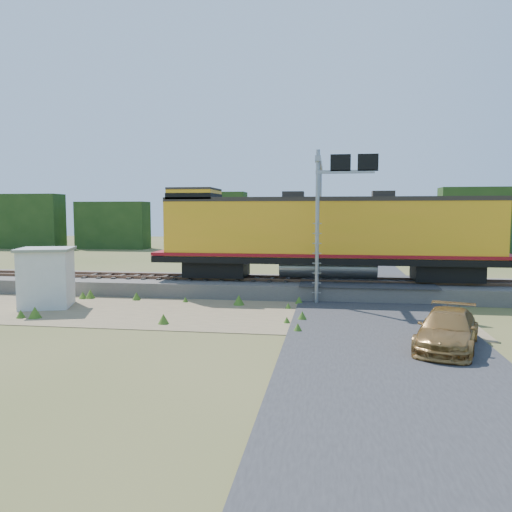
% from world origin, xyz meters
% --- Properties ---
extents(ground, '(140.00, 140.00, 0.00)m').
position_xyz_m(ground, '(0.00, 0.00, 0.00)').
color(ground, '#475123').
rests_on(ground, ground).
extents(ballast, '(70.00, 5.00, 0.80)m').
position_xyz_m(ballast, '(0.00, 6.00, 0.40)').
color(ballast, slate).
rests_on(ballast, ground).
extents(rails, '(70.00, 1.54, 0.16)m').
position_xyz_m(rails, '(0.00, 6.00, 0.88)').
color(rails, brown).
rests_on(rails, ballast).
extents(dirt_shoulder, '(26.00, 8.00, 0.03)m').
position_xyz_m(dirt_shoulder, '(-2.00, 0.50, 0.01)').
color(dirt_shoulder, '#8C7754').
rests_on(dirt_shoulder, ground).
extents(road, '(7.00, 66.00, 0.86)m').
position_xyz_m(road, '(7.00, 0.74, 0.09)').
color(road, '#38383A').
rests_on(road, ground).
extents(tree_line_north, '(130.00, 3.00, 6.50)m').
position_xyz_m(tree_line_north, '(0.00, 38.00, 3.07)').
color(tree_line_north, '#1C3714').
rests_on(tree_line_north, ground).
extents(weed_clumps, '(15.00, 6.20, 0.56)m').
position_xyz_m(weed_clumps, '(-3.50, 0.10, 0.00)').
color(weed_clumps, '#41691E').
rests_on(weed_clumps, ground).
extents(locomotive, '(19.38, 2.96, 5.00)m').
position_xyz_m(locomotive, '(4.66, 6.00, 3.43)').
color(locomotive, black).
rests_on(locomotive, rails).
extents(shed, '(3.07, 3.07, 2.89)m').
position_xyz_m(shed, '(-8.50, 0.42, 1.46)').
color(shed, silver).
rests_on(shed, ground).
extents(signal_gantry, '(3.04, 6.20, 7.66)m').
position_xyz_m(signal_gantry, '(4.81, 5.32, 5.71)').
color(signal_gantry, gray).
rests_on(signal_gantry, ground).
extents(car, '(3.11, 4.82, 1.30)m').
position_xyz_m(car, '(9.00, -4.50, 0.65)').
color(car, olive).
rests_on(car, ground).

